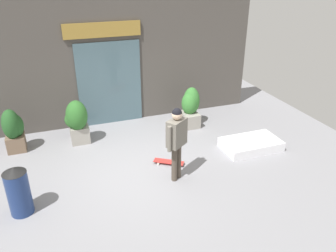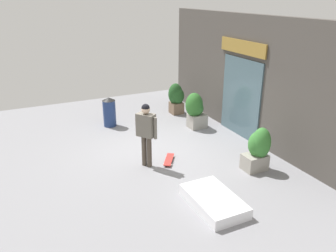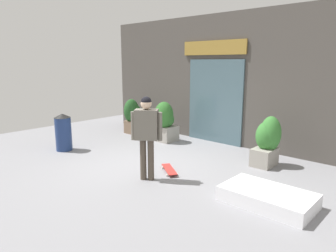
{
  "view_description": "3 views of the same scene",
  "coord_description": "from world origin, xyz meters",
  "px_view_note": "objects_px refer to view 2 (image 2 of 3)",
  "views": [
    {
      "loc": [
        -1.7,
        -6.57,
        4.42
      ],
      "look_at": [
        0.69,
        0.03,
        1.05
      ],
      "focal_mm": 35.93,
      "sensor_mm": 36.0,
      "label": 1
    },
    {
      "loc": [
        8.2,
        -3.54,
        4.33
      ],
      "look_at": [
        0.69,
        0.03,
        1.05
      ],
      "focal_mm": 36.09,
      "sensor_mm": 36.0,
      "label": 2
    },
    {
      "loc": [
        5.09,
        -4.75,
        2.41
      ],
      "look_at": [
        0.69,
        0.03,
        1.05
      ],
      "focal_mm": 32.85,
      "sensor_mm": 36.0,
      "label": 3
    }
  ],
  "objects_px": {
    "planter_box_mid": "(258,148)",
    "skateboard": "(169,159)",
    "trash_bin": "(109,112)",
    "skateboarder": "(146,129)",
    "planter_box_right": "(195,110)",
    "planter_box_left": "(176,98)"
  },
  "relations": [
    {
      "from": "skateboard",
      "to": "trash_bin",
      "type": "distance_m",
      "value": 3.42
    },
    {
      "from": "skateboarder",
      "to": "planter_box_mid",
      "type": "relative_size",
      "value": 1.47
    },
    {
      "from": "planter_box_left",
      "to": "trash_bin",
      "type": "distance_m",
      "value": 2.69
    },
    {
      "from": "skateboarder",
      "to": "planter_box_mid",
      "type": "bearing_deg",
      "value": -65.01
    },
    {
      "from": "skateboard",
      "to": "planter_box_mid",
      "type": "height_order",
      "value": "planter_box_mid"
    },
    {
      "from": "planter_box_right",
      "to": "planter_box_mid",
      "type": "bearing_deg",
      "value": -0.28
    },
    {
      "from": "planter_box_right",
      "to": "planter_box_mid",
      "type": "relative_size",
      "value": 1.04
    },
    {
      "from": "planter_box_left",
      "to": "trash_bin",
      "type": "xyz_separation_m",
      "value": [
        0.19,
        -2.68,
        -0.11
      ]
    },
    {
      "from": "planter_box_mid",
      "to": "skateboard",
      "type": "bearing_deg",
      "value": -126.11
    },
    {
      "from": "planter_box_left",
      "to": "planter_box_right",
      "type": "relative_size",
      "value": 0.95
    },
    {
      "from": "planter_box_right",
      "to": "skateboarder",
      "type": "bearing_deg",
      "value": -53.61
    },
    {
      "from": "skateboard",
      "to": "trash_bin",
      "type": "xyz_separation_m",
      "value": [
        -3.32,
        -0.69,
        0.45
      ]
    },
    {
      "from": "planter_box_right",
      "to": "planter_box_mid",
      "type": "xyz_separation_m",
      "value": [
        3.3,
        -0.02,
        -0.04
      ]
    },
    {
      "from": "planter_box_mid",
      "to": "trash_bin",
      "type": "relative_size",
      "value": 1.15
    },
    {
      "from": "skateboarder",
      "to": "planter_box_right",
      "type": "distance_m",
      "value": 3.18
    },
    {
      "from": "skateboarder",
      "to": "planter_box_right",
      "type": "bearing_deg",
      "value": 0.88
    },
    {
      "from": "planter_box_right",
      "to": "planter_box_left",
      "type": "bearing_deg",
      "value": 176.95
    },
    {
      "from": "skateboard",
      "to": "planter_box_left",
      "type": "xyz_separation_m",
      "value": [
        -3.51,
        1.99,
        0.57
      ]
    },
    {
      "from": "trash_bin",
      "to": "planter_box_left",
      "type": "bearing_deg",
      "value": 93.98
    },
    {
      "from": "planter_box_left",
      "to": "planter_box_mid",
      "type": "distance_m",
      "value": 4.89
    },
    {
      "from": "skateboard",
      "to": "planter_box_mid",
      "type": "xyz_separation_m",
      "value": [
        1.38,
        1.89,
        0.55
      ]
    },
    {
      "from": "skateboarder",
      "to": "skateboard",
      "type": "bearing_deg",
      "value": -39.79
    }
  ]
}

